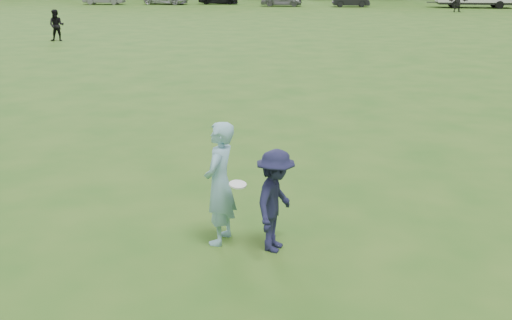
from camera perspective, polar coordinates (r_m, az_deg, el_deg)
The scene contains 7 objects.
ground at distance 9.99m, azimuth 0.15°, elevation -7.03°, with size 200.00×200.00×0.00m, color #265518.
thrower at distance 9.38m, azimuth -3.48°, elevation -2.24°, with size 0.72×0.47×1.98m, color #80B3C5.
defender at distance 9.16m, azimuth 1.86°, elevation -3.91°, with size 1.05×0.60×1.62m, color #191A37.
player_far_a at distance 37.75m, azimuth -18.46°, elevation 12.06°, with size 0.89×0.69×1.82m, color black.
player_far_d at distance 62.35m, azimuth 18.67°, elevation 14.12°, with size 1.84×0.59×1.98m, color #252525.
car_f at distance 67.60m, azimuth 9.03°, elevation 14.76°, with size 1.39×3.98×1.31m, color black.
disc_in_play at distance 9.12m, azimuth -1.76°, elevation -2.35°, with size 0.31×0.31×0.08m.
Camera 1 is at (1.20, -8.97, 4.23)m, focal length 42.00 mm.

